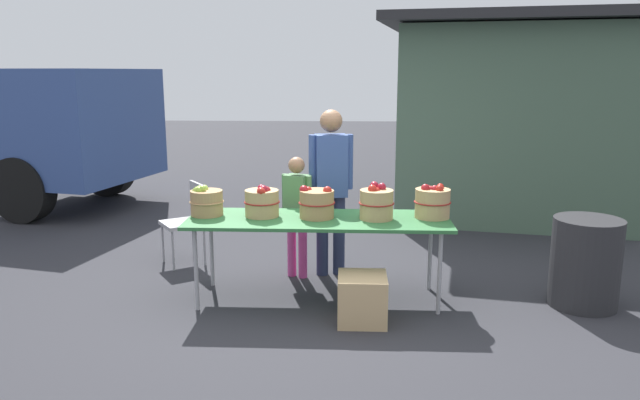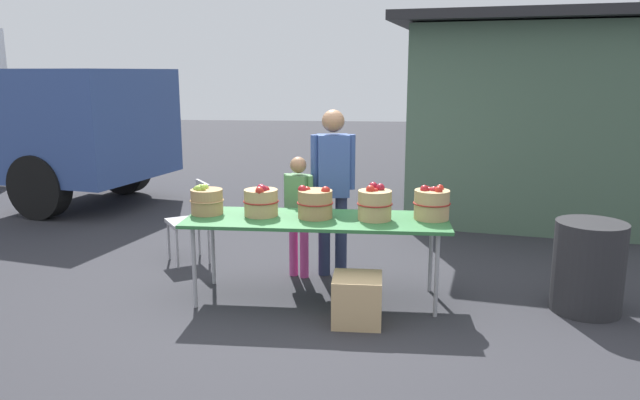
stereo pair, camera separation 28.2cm
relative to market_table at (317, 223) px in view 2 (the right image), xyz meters
name	(u,v)px [view 2 (the right image)]	position (x,y,z in m)	size (l,w,h in m)	color
ground_plane	(317,299)	(0.00, 0.00, -0.71)	(40.00, 40.00, 0.00)	#2D2D33
market_table	(317,223)	(0.00, 0.00, 0.00)	(2.30, 0.76, 0.75)	#2D6B38
apple_basket_green_0	(206,200)	(-1.01, 0.07, 0.17)	(0.31, 0.31, 0.28)	#A87F51
apple_basket_red_0	(261,201)	(-0.50, 0.05, 0.17)	(0.32, 0.32, 0.29)	tan
apple_basket_red_1	(315,203)	(-0.02, 0.02, 0.17)	(0.32, 0.32, 0.29)	#A87F51
apple_basket_red_2	(375,204)	(0.51, 0.01, 0.18)	(0.31, 0.31, 0.31)	tan
apple_basket_red_3	(432,203)	(1.00, 0.07, 0.18)	(0.33, 0.33, 0.30)	tan
vendor_adult	(333,179)	(0.09, 0.69, 0.26)	(0.43, 0.27, 1.66)	#262D4C
child_customer	(299,207)	(-0.24, 0.60, 0.00)	(0.30, 0.23, 1.21)	#CC3F8C
food_kiosk	(527,118)	(2.57, 3.54, 0.67)	(3.99, 3.51, 2.74)	#47604C
folding_chair	(194,215)	(-1.43, 1.00, -0.20)	(0.56, 0.56, 0.86)	#99999E
trash_barrel	(588,267)	(2.32, -0.05, -0.32)	(0.58, 0.58, 0.78)	#262628
produce_crate	(357,300)	(0.38, -0.49, -0.51)	(0.40, 0.40, 0.40)	tan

